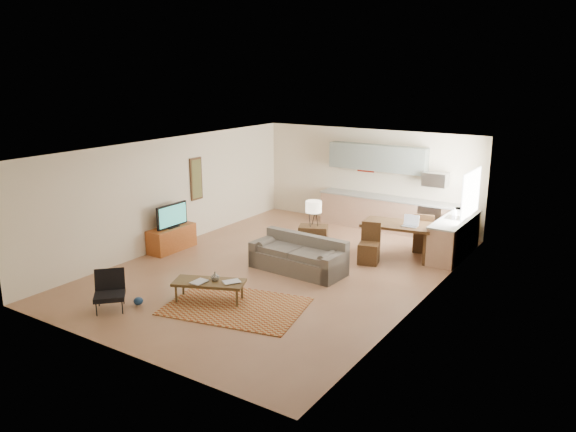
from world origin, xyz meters
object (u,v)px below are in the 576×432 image
Objects in this scene: sofa at (298,255)px; console_table at (313,242)px; tv_credenza at (172,238)px; armchair at (109,292)px; dining_table at (397,240)px; coffee_table at (209,291)px.

sofa is 1.00m from console_table.
console_table reaches higher than tv_credenza.
console_table is (3.19, 1.39, 0.09)m from tv_credenza.
dining_table is at bearing 14.47° from armchair.
sofa is 1.36× the size of dining_table.
dining_table is (4.83, 2.50, 0.12)m from tv_credenza.
tv_credenza is 1.64× the size of console_table.
dining_table is at bearing 10.44° from console_table.
coffee_table is at bearing -123.28° from dining_table.
sofa reaches higher than tv_credenza.
console_table is (1.62, 4.59, 0.03)m from armchair.
coffee_table is at bearing -119.75° from console_table.
armchair is 0.44× the size of dining_table.
dining_table reaches higher than armchair.
sofa is at bearing -102.72° from console_table.
coffee_table is at bearing -100.23° from sofa.
armchair reaches higher than coffee_table.
sofa is at bearing 17.65° from armchair.
dining_table is (3.26, 5.70, 0.05)m from armchair.
armchair is at bearing -113.62° from sofa.
console_table reaches higher than sofa.
dining_table is (1.64, 1.11, 0.03)m from console_table.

